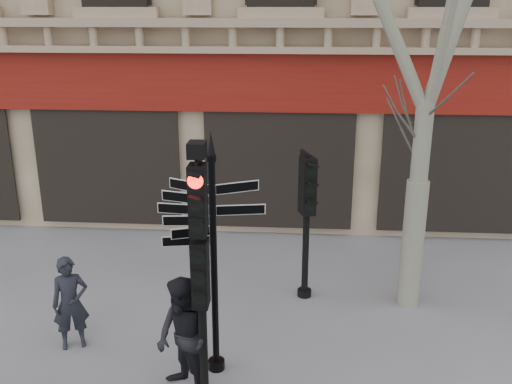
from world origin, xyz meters
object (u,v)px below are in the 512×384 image
Objects in this scene: pedestrian_a at (70,303)px; pedestrian_b at (184,339)px; fingerpost at (213,216)px; traffic_signal_main at (200,246)px; traffic_signal_secondary at (307,201)px.

pedestrian_a is 2.25m from pedestrian_b.
pedestrian_a is at bearing 169.75° from fingerpost.
pedestrian_a is at bearing 152.64° from traffic_signal_main.
fingerpost reaches higher than pedestrian_b.
traffic_signal_secondary is at bearing 106.91° from pedestrian_b.
traffic_signal_main is at bearing -95.05° from fingerpost.
pedestrian_b reaches higher than pedestrian_a.
fingerpost is 2.92m from pedestrian_a.
pedestrian_b is at bearing -119.97° from fingerpost.
traffic_signal_secondary is 4.30m from pedestrian_a.
fingerpost is at bearing 106.42° from pedestrian_b.
pedestrian_a is at bearing -160.80° from pedestrian_b.
fingerpost is at bearing 83.69° from traffic_signal_main.
fingerpost is 2.37× the size of pedestrian_a.
fingerpost reaches higher than traffic_signal_secondary.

